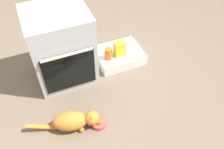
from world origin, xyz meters
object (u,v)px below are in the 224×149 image
(oven, at_px, (61,47))
(snack_bag, at_px, (120,49))
(pantry_cabinet, at_px, (119,55))
(sauce_jar, at_px, (108,54))
(food_bowl, at_px, (99,123))
(cat, at_px, (74,121))

(oven, relative_size, snack_bag, 4.33)
(pantry_cabinet, distance_m, snack_bag, 0.16)
(sauce_jar, bearing_deg, snack_bag, 3.81)
(food_bowl, bearing_deg, pantry_cabinet, 54.59)
(cat, height_order, sauce_jar, sauce_jar)
(oven, relative_size, cat, 1.24)
(sauce_jar, relative_size, snack_bag, 0.78)
(food_bowl, xyz_separation_m, sauce_jar, (0.37, 0.68, 0.16))
(sauce_jar, bearing_deg, pantry_cabinet, 21.51)
(cat, bearing_deg, snack_bag, 56.87)
(oven, xyz_separation_m, pantry_cabinet, (0.63, -0.00, -0.33))
(oven, bearing_deg, cat, -98.77)
(pantry_cabinet, relative_size, cat, 0.82)
(pantry_cabinet, height_order, snack_bag, snack_bag)
(pantry_cabinet, distance_m, sauce_jar, 0.21)
(food_bowl, bearing_deg, snack_bag, 53.65)
(food_bowl, xyz_separation_m, cat, (-0.21, 0.06, 0.08))
(pantry_cabinet, xyz_separation_m, sauce_jar, (-0.16, -0.06, 0.13))
(cat, relative_size, sauce_jar, 4.50)
(cat, bearing_deg, oven, 97.03)
(cat, height_order, snack_bag, snack_bag)
(pantry_cabinet, height_order, food_bowl, pantry_cabinet)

